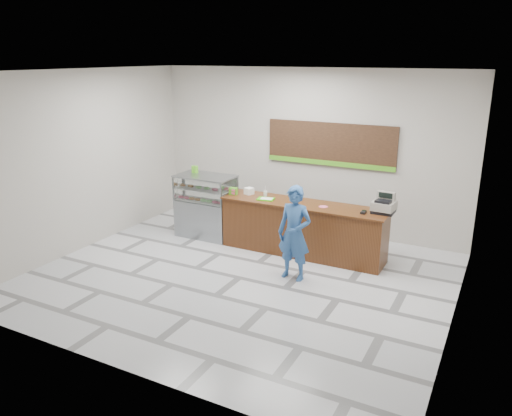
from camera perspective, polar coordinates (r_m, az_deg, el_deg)
The scene contains 16 objects.
floor at distance 8.84m, azimuth -1.93°, elevation -7.96°, with size 7.00×7.00×0.00m, color silver.
back_wall at distance 10.90m, azimuth 5.76°, elevation 6.49°, with size 7.00×7.00×0.00m, color #BAB4AB.
ceiling at distance 8.01m, azimuth -2.19°, elevation 15.35°, with size 7.00×7.00×0.00m, color silver.
sales_counter at distance 9.72m, azimuth 5.36°, elevation -2.36°, with size 3.26×0.76×1.03m.
display_case at distance 10.65m, azimuth -5.73°, elevation 0.29°, with size 1.22×0.72×1.33m.
menu_board at distance 10.64m, azimuth 8.47°, elevation 7.14°, with size 2.80×0.06×0.90m.
cash_register at distance 9.22m, azimuth 14.43°, elevation 0.31°, with size 0.41×0.43×0.36m.
card_terminal at distance 9.12m, azimuth 12.18°, elevation -0.48°, with size 0.08×0.16×0.04m, color black.
serving_tray at distance 9.78m, azimuth 1.13°, elevation 1.05°, with size 0.36×0.28×0.02m.
napkin_box at distance 10.12m, azimuth -0.80°, elevation 1.95°, with size 0.15×0.15×0.13m, color white.
straw_cup at distance 9.99m, azimuth 1.08°, elevation 1.66°, with size 0.07×0.07×0.11m, color silver.
promo_box at distance 10.11m, azimuth -2.61°, elevation 1.94°, with size 0.16×0.11×0.14m, color #53AD1F.
donut_decal at distance 9.38m, azimuth 7.69°, elevation 0.15°, with size 0.17×0.17×0.00m, color #ED5D82.
green_cup_left at distance 10.77m, azimuth -7.14°, elevation 4.43°, with size 0.09×0.09×0.15m, color #53AD1F.
green_cup_right at distance 10.73m, azimuth -6.87°, elevation 4.40°, with size 0.10×0.10×0.15m, color #53AD1F.
customer at distance 8.54m, azimuth 4.41°, elevation -2.89°, with size 0.60×0.40×1.66m, color #2D5897.
Camera 1 is at (3.95, -6.96, 3.75)m, focal length 35.00 mm.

